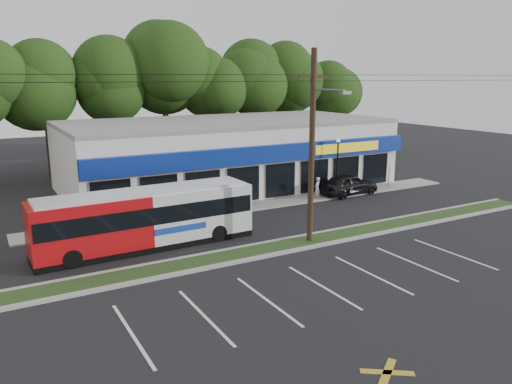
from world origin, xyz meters
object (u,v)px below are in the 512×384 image
at_px(car_dark, 349,184).
at_px(pedestrian_a, 317,188).
at_px(lamp_post, 338,160).
at_px(metrobus, 146,217).
at_px(pedestrian_b, 232,199).
at_px(utility_pole, 310,141).
at_px(sign_post, 389,169).

relative_size(car_dark, pedestrian_a, 2.90).
height_order(lamp_post, pedestrian_a, lamp_post).
relative_size(lamp_post, metrobus, 0.38).
height_order(metrobus, pedestrian_b, metrobus).
bearing_deg(utility_pole, pedestrian_b, 95.69).
bearing_deg(car_dark, pedestrian_b, 86.57).
xyz_separation_m(utility_pole, metrobus, (-7.58, 3.57, -3.81)).
distance_m(utility_pole, car_dark, 12.68).
distance_m(car_dark, pedestrian_a, 2.90).
relative_size(sign_post, pedestrian_a, 1.36).
distance_m(utility_pole, metrobus, 9.21).
height_order(utility_pole, sign_post, utility_pole).
height_order(lamp_post, metrobus, lamp_post).
bearing_deg(pedestrian_a, metrobus, -18.67).
xyz_separation_m(car_dark, pedestrian_b, (-9.81, -0.11, 0.07)).
distance_m(sign_post, car_dark, 4.17).
bearing_deg(pedestrian_a, utility_pole, 15.95).
xyz_separation_m(lamp_post, metrobus, (-15.75, -4.30, -1.07)).
relative_size(utility_pole, lamp_post, 11.76).
relative_size(utility_pole, metrobus, 4.41).
distance_m(utility_pole, pedestrian_b, 8.76).
bearing_deg(metrobus, car_dark, 11.96).
distance_m(utility_pole, lamp_post, 11.67).
distance_m(sign_post, metrobus, 21.15).
bearing_deg(utility_pole, metrobus, 154.77).
height_order(utility_pole, metrobus, utility_pole).
relative_size(utility_pole, sign_post, 22.47).
distance_m(lamp_post, metrobus, 16.36).
bearing_deg(sign_post, pedestrian_b, -179.24).
xyz_separation_m(utility_pole, sign_post, (13.17, 7.65, -3.86)).
height_order(sign_post, pedestrian_b, sign_post).
bearing_deg(pedestrian_a, car_dark, 145.11).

